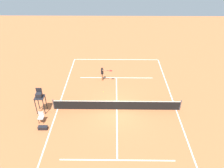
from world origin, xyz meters
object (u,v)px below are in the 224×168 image
tennis_ball (103,92)px  courtside_chair_near (41,117)px  equipment_bag (43,128)px  umpire_chair (39,97)px  player_serving (103,72)px

tennis_ball → courtside_chair_near: bearing=41.3°
tennis_ball → equipment_bag: size_ratio=0.09×
umpire_chair → tennis_ball: bearing=-150.2°
umpire_chair → equipment_bag: 2.77m
tennis_ball → equipment_bag: equipment_bag is taller
tennis_ball → courtside_chair_near: 6.71m
player_serving → umpire_chair: bearing=-38.1°
player_serving → tennis_ball: player_serving is taller
courtside_chair_near → player_serving: bearing=-126.0°
courtside_chair_near → equipment_bag: bearing=110.5°
courtside_chair_near → tennis_ball: bearing=-138.7°
umpire_chair → courtside_chair_near: size_ratio=2.54×
player_serving → tennis_ball: size_ratio=25.02×
player_serving → tennis_ball: 2.50m
player_serving → umpire_chair: size_ratio=0.71×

